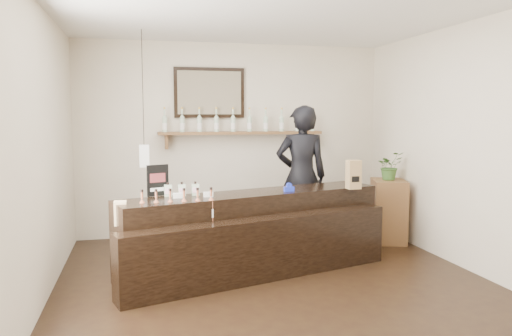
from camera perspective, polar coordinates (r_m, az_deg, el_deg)
name	(u,v)px	position (r m, az deg, el deg)	size (l,w,h in m)	color
ground	(279,287)	(5.26, 2.64, -13.43)	(5.00, 5.00, 0.00)	black
room_shell	(280,120)	(4.96, 2.74, 5.45)	(5.00, 5.00, 5.00)	beige
back_wall_decor	(224,115)	(7.25, -3.72, 6.07)	(2.66, 0.96, 1.69)	brown
counter	(256,235)	(5.66, 0.00, -7.65)	(3.18, 1.71, 1.03)	black
promo_sign	(158,180)	(5.51, -11.17, -1.40)	(0.24, 0.10, 0.34)	black
paper_bag	(354,174)	(6.05, 11.09, -0.73)	(0.16, 0.13, 0.34)	#9C7F4B
tape_dispenser	(289,188)	(5.76, 3.80, -2.31)	(0.12, 0.06, 0.10)	#1B2EC3
side_cabinet	(388,211)	(7.20, 14.89, -4.74)	(0.60, 0.70, 0.87)	brown
potted_plant	(390,166)	(7.12, 15.02, 0.23)	(0.35, 0.30, 0.39)	#355B24
shopkeeper	(301,167)	(6.70, 5.22, 0.11)	(0.78, 0.51, 2.13)	black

